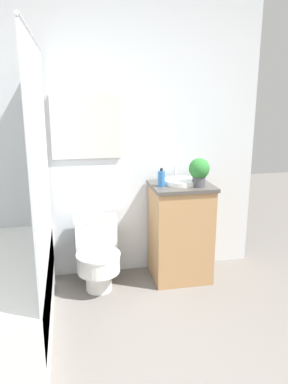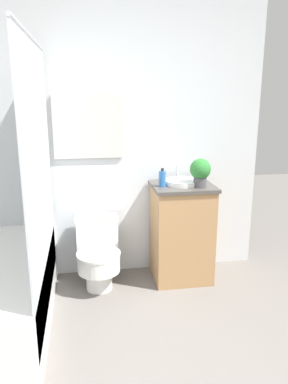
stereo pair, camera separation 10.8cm
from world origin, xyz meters
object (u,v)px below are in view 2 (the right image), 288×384
Objects in this scene: sink at (182,182)px; book_on_tank at (96,216)px; soap_bottle at (162,179)px; potted_plant at (200,171)px; toilet at (98,253)px.

sink reaches higher than book_on_tank.
soap_bottle is 0.85× the size of book_on_tank.
book_on_tank is (-0.75, 0.08, -0.29)m from sink.
sink is 1.42× the size of potted_plant.
soap_bottle is 0.32m from potted_plant.
sink is (0.75, 0.04, 0.59)m from toilet.
soap_bottle reaches higher than book_on_tank.
toilet is at bearing -176.65° from sink.
soap_bottle is at bearing -1.15° from toilet.
toilet is 3.76× the size of soap_bottle.
potted_plant is (0.87, -0.08, 0.71)m from toilet.
soap_bottle is at bearing 168.18° from potted_plant.
potted_plant is at bearing -44.87° from sink.
sink reaches higher than toilet.
sink is 0.20m from soap_bottle.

